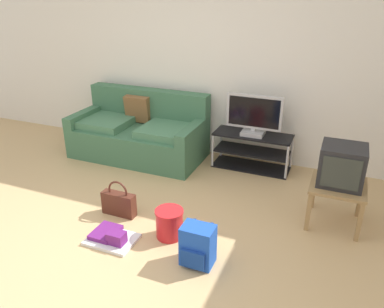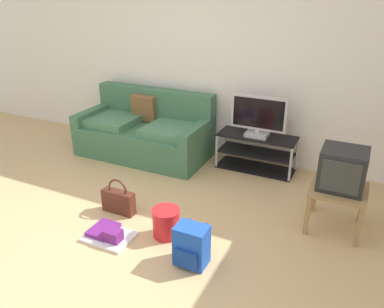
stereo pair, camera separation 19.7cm
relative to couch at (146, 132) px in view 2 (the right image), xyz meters
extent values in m
cube|color=tan|center=(0.79, -1.94, -0.33)|extent=(9.00, 9.80, 0.02)
cube|color=silver|center=(0.79, 0.51, 1.03)|extent=(9.00, 0.10, 2.70)
cube|color=#3D6B4C|center=(0.00, -0.06, -0.12)|extent=(1.77, 0.88, 0.40)
cube|color=#3D6B4C|center=(0.00, 0.28, 0.32)|extent=(1.77, 0.20, 0.46)
cube|color=#3D6B4C|center=(-0.81, -0.06, 0.17)|extent=(0.14, 0.88, 0.16)
cube|color=#3D6B4C|center=(0.82, -0.06, 0.17)|extent=(0.14, 0.88, 0.16)
cube|color=#477857|center=(-0.48, -0.12, 0.13)|extent=(0.71, 0.62, 0.10)
cube|color=#477857|center=(0.49, -0.12, 0.13)|extent=(0.71, 0.62, 0.10)
cube|color=brown|center=(-0.11, 0.16, 0.28)|extent=(0.36, 0.16, 0.37)
cube|color=black|center=(1.53, 0.18, 0.13)|extent=(0.98, 0.38, 0.02)
cube|color=black|center=(1.53, 0.18, -0.09)|extent=(0.94, 0.37, 0.02)
cube|color=black|center=(1.53, 0.18, -0.31)|extent=(0.98, 0.38, 0.02)
cylinder|color=#B7B7BC|center=(1.06, 0.01, -0.09)|extent=(0.03, 0.03, 0.46)
cylinder|color=#B7B7BC|center=(2.00, 0.01, -0.09)|extent=(0.03, 0.03, 0.46)
cylinder|color=#B7B7BC|center=(1.06, 0.36, -0.09)|extent=(0.03, 0.03, 0.46)
cylinder|color=#B7B7BC|center=(2.00, 0.36, -0.09)|extent=(0.03, 0.03, 0.46)
cube|color=#B2B2B7|center=(1.53, 0.16, 0.16)|extent=(0.28, 0.22, 0.05)
cube|color=#B2B2B7|center=(1.53, 0.16, 0.21)|extent=(0.05, 0.04, 0.04)
cube|color=#B2B2B7|center=(1.53, 0.16, 0.44)|extent=(0.69, 0.04, 0.42)
cube|color=black|center=(1.53, 0.14, 0.44)|extent=(0.63, 0.01, 0.36)
cube|color=#9E7A4C|center=(2.60, -0.75, 0.10)|extent=(0.51, 0.51, 0.03)
cube|color=#9E7A4C|center=(2.38, -0.97, -0.12)|extent=(0.04, 0.04, 0.40)
cube|color=#9E7A4C|center=(2.83, -0.97, -0.12)|extent=(0.04, 0.04, 0.40)
cube|color=#9E7A4C|center=(2.38, -0.52, -0.12)|extent=(0.04, 0.04, 0.40)
cube|color=#9E7A4C|center=(2.83, -0.52, -0.12)|extent=(0.04, 0.04, 0.40)
cube|color=#232326|center=(2.60, -0.73, 0.31)|extent=(0.41, 0.37, 0.39)
cube|color=#333833|center=(2.60, -0.92, 0.31)|extent=(0.33, 0.01, 0.30)
cube|color=blue|center=(1.58, -1.82, -0.14)|extent=(0.27, 0.19, 0.36)
cube|color=navy|center=(1.58, -1.93, -0.20)|extent=(0.21, 0.04, 0.16)
cylinder|color=navy|center=(1.50, -1.71, -0.12)|extent=(0.04, 0.04, 0.29)
cylinder|color=navy|center=(1.66, -1.71, -0.12)|extent=(0.04, 0.04, 0.29)
cube|color=#4C2319|center=(0.55, -1.43, -0.20)|extent=(0.36, 0.11, 0.24)
torus|color=#4C2319|center=(0.55, -1.43, -0.04)|extent=(0.22, 0.02, 0.22)
cylinder|color=red|center=(1.20, -1.57, -0.18)|extent=(0.25, 0.25, 0.28)
cylinder|color=red|center=(1.20, -1.57, -0.05)|extent=(0.27, 0.27, 0.02)
cube|color=silver|center=(0.73, -1.85, -0.30)|extent=(0.45, 0.33, 0.03)
cube|color=#661E70|center=(0.81, -1.89, -0.23)|extent=(0.16, 0.12, 0.11)
cube|color=#661E70|center=(0.64, -1.81, -0.27)|extent=(0.22, 0.28, 0.04)
camera|label=1|loc=(2.54, -4.26, 1.86)|focal=35.77mm
camera|label=2|loc=(2.72, -4.18, 1.86)|focal=35.77mm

